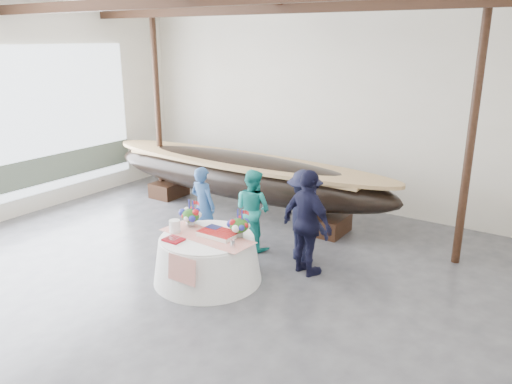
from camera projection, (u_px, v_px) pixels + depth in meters
The scene contains 10 objects.
floor at pixel (133, 308), 7.21m from camera, with size 10.00×12.00×0.01m, color #3D3D42.
wall_back at pixel (325, 106), 11.30m from camera, with size 10.00×0.02×4.50m, color silver.
pavilion_structure at pixel (153, 17), 6.61m from camera, with size 9.80×11.76×4.50m.
longboat_display at pixel (241, 175), 10.89m from camera, with size 7.23×1.45×1.35m.
banquet_table at pixel (207, 258), 7.97m from camera, with size 1.73×1.73×0.75m.
tabletop_items at pixel (210, 224), 7.97m from camera, with size 1.63×0.95×0.40m.
guest_woman_blue at pixel (203, 206), 9.30m from camera, with size 0.54×0.36×1.49m, color navy.
guest_woman_teal at pixel (253, 209), 9.10m from camera, with size 0.73×0.57×1.50m, color teal.
guest_man_left at pixel (304, 216), 8.56m from camera, with size 1.05×0.60×1.62m, color black.
guest_man_right at pixel (308, 223), 8.03m from camera, with size 1.04×0.43×1.77m, color black.
Camera 1 is at (5.04, -4.30, 3.75)m, focal length 35.00 mm.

